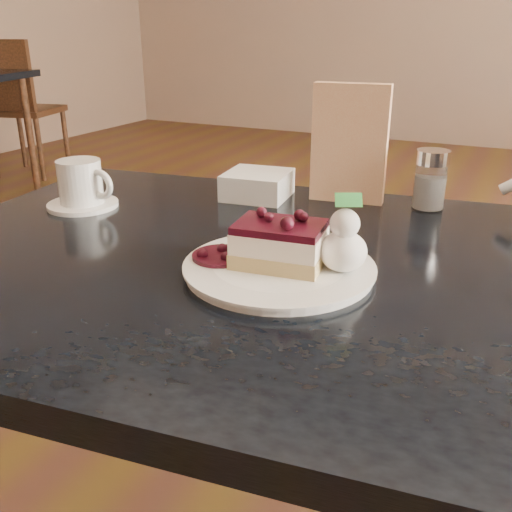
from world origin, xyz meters
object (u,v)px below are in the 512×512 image
at_px(dessert_plate, 279,269).
at_px(cheesecake_slice, 279,245).
at_px(coffee_set, 82,187).
at_px(main_table, 288,308).

xyz_separation_m(dessert_plate, cheesecake_slice, (0.00, 0.00, 0.03)).
bearing_deg(coffee_set, cheesecake_slice, -14.96).
bearing_deg(coffee_set, dessert_plate, -14.96).
bearing_deg(main_table, coffee_set, 164.11).
bearing_deg(main_table, cheesecake_slice, -90.00).
bearing_deg(dessert_plate, coffee_set, 165.04).
xyz_separation_m(cheesecake_slice, coffee_set, (-0.44, 0.12, -0.00)).
height_order(cheesecake_slice, coffee_set, coffee_set).
height_order(main_table, coffee_set, coffee_set).
distance_m(main_table, dessert_plate, 0.09).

